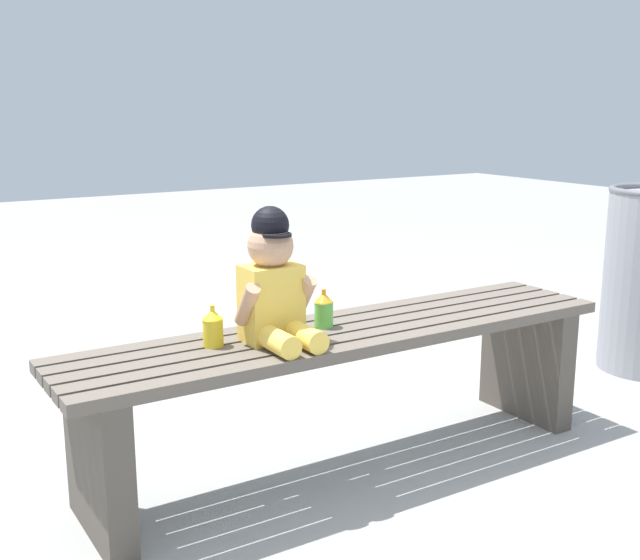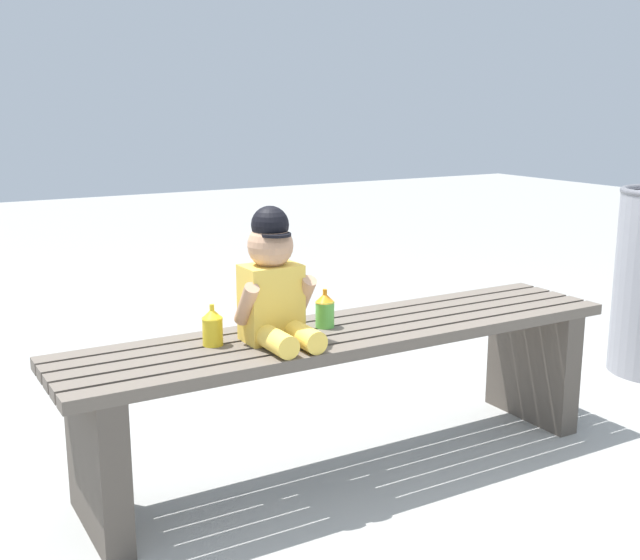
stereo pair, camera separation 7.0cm
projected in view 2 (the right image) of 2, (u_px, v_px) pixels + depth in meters
The scene contains 5 objects.
ground_plane at pixel (348, 465), 2.60m from camera, with size 16.00×16.00×0.00m, color #999993.
park_bench at pixel (348, 372), 2.53m from camera, with size 1.86×0.40×0.47m.
child_figure at pixel (274, 284), 2.32m from camera, with size 0.23×0.27×0.40m.
sippy_cup_left at pixel (212, 326), 2.31m from camera, with size 0.06×0.06×0.12m.
sippy_cup_right at pixel (325, 309), 2.49m from camera, with size 0.06×0.06×0.12m.
Camera 2 is at (-1.28, -2.03, 1.17)m, focal length 44.30 mm.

